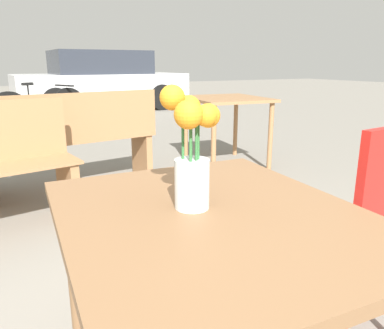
% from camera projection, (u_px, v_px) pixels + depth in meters
% --- Properties ---
extents(table_front, '(0.75, 0.88, 0.73)m').
position_uv_depth(table_front, '(212.00, 254.00, 0.95)').
color(table_front, brown).
rests_on(table_front, ground_plane).
extents(flower_vase, '(0.14, 0.13, 0.30)m').
position_uv_depth(flower_vase, '(192.00, 153.00, 0.91)').
color(flower_vase, silver).
rests_on(flower_vase, table_front).
extents(cafe_chair, '(0.44, 0.44, 0.89)m').
position_uv_depth(cafe_chair, '(359.00, 221.00, 1.38)').
color(cafe_chair, red).
rests_on(cafe_chair, ground_plane).
extents(bench_middle, '(1.56, 0.54, 0.85)m').
position_uv_depth(bench_middle, '(70.00, 140.00, 3.16)').
color(bench_middle, '#9E7047').
rests_on(bench_middle, ground_plane).
extents(table_back, '(0.84, 0.92, 0.73)m').
position_uv_depth(table_back, '(226.00, 108.00, 3.96)').
color(table_back, '#9E7047').
rests_on(table_back, ground_plane).
extents(bicycle, '(1.53, 0.83, 0.81)m').
position_uv_depth(bicycle, '(42.00, 111.00, 5.73)').
color(bicycle, black).
rests_on(bicycle, ground_plane).
extents(parked_car, '(3.92, 1.87, 1.36)m').
position_uv_depth(parked_car, '(101.00, 82.00, 8.89)').
color(parked_car, silver).
rests_on(parked_car, ground_plane).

